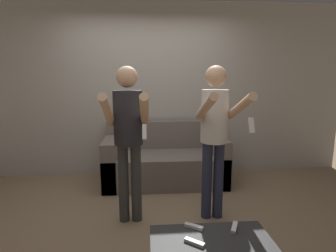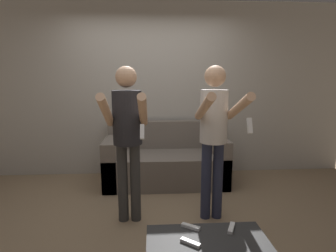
{
  "view_description": "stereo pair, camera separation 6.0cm",
  "coord_description": "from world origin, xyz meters",
  "px_view_note": "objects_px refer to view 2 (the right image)",
  "views": [
    {
      "loc": [
        -0.02,
        -2.61,
        1.54
      ],
      "look_at": [
        0.23,
        0.59,
        0.95
      ],
      "focal_mm": 28.0,
      "sensor_mm": 36.0,
      "label": 1
    },
    {
      "loc": [
        0.04,
        -2.62,
        1.54
      ],
      "look_at": [
        0.23,
        0.59,
        0.95
      ],
      "focal_mm": 28.0,
      "sensor_mm": 36.0,
      "label": 2
    }
  ],
  "objects_px": {
    "remote_mid": "(231,228)",
    "remote_far": "(191,227)",
    "person_standing_left": "(127,129)",
    "remote_near": "(190,243)",
    "person_standing_right": "(214,127)",
    "coffee_table": "(208,246)",
    "couch": "(166,162)"
  },
  "relations": [
    {
      "from": "coffee_table",
      "to": "remote_far",
      "type": "distance_m",
      "value": 0.2
    },
    {
      "from": "person_standing_right",
      "to": "coffee_table",
      "type": "height_order",
      "value": "person_standing_right"
    },
    {
      "from": "person_standing_left",
      "to": "remote_near",
      "type": "bearing_deg",
      "value": -63.08
    },
    {
      "from": "person_standing_left",
      "to": "remote_mid",
      "type": "relative_size",
      "value": 11.0
    },
    {
      "from": "person_standing_left",
      "to": "remote_near",
      "type": "relative_size",
      "value": 11.79
    },
    {
      "from": "remote_near",
      "to": "remote_far",
      "type": "height_order",
      "value": "same"
    },
    {
      "from": "couch",
      "to": "remote_near",
      "type": "height_order",
      "value": "couch"
    },
    {
      "from": "remote_mid",
      "to": "remote_far",
      "type": "xyz_separation_m",
      "value": [
        -0.31,
        0.04,
        0.0
      ]
    },
    {
      "from": "remote_far",
      "to": "remote_mid",
      "type": "bearing_deg",
      "value": -6.57
    },
    {
      "from": "couch",
      "to": "person_standing_right",
      "type": "bearing_deg",
      "value": -67.66
    },
    {
      "from": "person_standing_left",
      "to": "remote_near",
      "type": "distance_m",
      "value": 1.3
    },
    {
      "from": "couch",
      "to": "person_standing_left",
      "type": "distance_m",
      "value": 1.39
    },
    {
      "from": "coffee_table",
      "to": "remote_mid",
      "type": "relative_size",
      "value": 5.85
    },
    {
      "from": "coffee_table",
      "to": "remote_far",
      "type": "relative_size",
      "value": 6.01
    },
    {
      "from": "person_standing_right",
      "to": "coffee_table",
      "type": "xyz_separation_m",
      "value": [
        -0.26,
        -0.97,
        -0.69
      ]
    },
    {
      "from": "couch",
      "to": "remote_far",
      "type": "height_order",
      "value": "couch"
    },
    {
      "from": "person_standing_left",
      "to": "remote_mid",
      "type": "xyz_separation_m",
      "value": [
        0.86,
        -0.85,
        -0.63
      ]
    },
    {
      "from": "person_standing_left",
      "to": "coffee_table",
      "type": "bearing_deg",
      "value": -56.48
    },
    {
      "from": "person_standing_left",
      "to": "couch",
      "type": "bearing_deg",
      "value": 67.54
    },
    {
      "from": "remote_mid",
      "to": "remote_far",
      "type": "height_order",
      "value": "same"
    },
    {
      "from": "couch",
      "to": "person_standing_left",
      "type": "relative_size",
      "value": 1.06
    },
    {
      "from": "coffee_table",
      "to": "remote_mid",
      "type": "distance_m",
      "value": 0.25
    },
    {
      "from": "couch",
      "to": "remote_mid",
      "type": "height_order",
      "value": "couch"
    },
    {
      "from": "couch",
      "to": "remote_mid",
      "type": "distance_m",
      "value": 1.99
    },
    {
      "from": "couch",
      "to": "person_standing_right",
      "type": "relative_size",
      "value": 1.05
    },
    {
      "from": "remote_near",
      "to": "remote_mid",
      "type": "bearing_deg",
      "value": 25.51
    },
    {
      "from": "person_standing_left",
      "to": "remote_far",
      "type": "distance_m",
      "value": 1.17
    },
    {
      "from": "person_standing_right",
      "to": "remote_mid",
      "type": "xyz_separation_m",
      "value": [
        -0.05,
        -0.85,
        -0.63
      ]
    },
    {
      "from": "person_standing_left",
      "to": "remote_mid",
      "type": "distance_m",
      "value": 1.36
    },
    {
      "from": "person_standing_right",
      "to": "remote_mid",
      "type": "bearing_deg",
      "value": -93.08
    },
    {
      "from": "couch",
      "to": "remote_near",
      "type": "xyz_separation_m",
      "value": [
        0.06,
        -2.11,
        0.09
      ]
    },
    {
      "from": "couch",
      "to": "person_standing_right",
      "type": "height_order",
      "value": "person_standing_right"
    }
  ]
}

